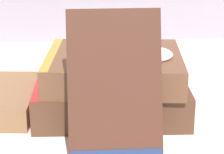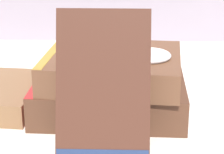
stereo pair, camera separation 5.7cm
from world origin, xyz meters
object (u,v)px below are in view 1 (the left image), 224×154
book_flat_bottom (107,94)px  book_leaning_front (115,89)px  reading_glasses (85,74)px  book_flat_top (110,68)px  pocket_watch (150,54)px

book_flat_bottom → book_leaning_front: 0.13m
reading_glasses → book_leaning_front: bearing=-84.8°
reading_glasses → book_flat_top: bearing=-79.3°
book_flat_bottom → pocket_watch: pocket_watch is taller
book_flat_top → reading_glasses: 0.17m
book_flat_bottom → pocket_watch: 0.09m
pocket_watch → reading_glasses: (-0.08, 0.17, -0.09)m
book_flat_bottom → book_flat_top: bearing=-58.8°
book_flat_top → book_leaning_front: book_leaning_front is taller
book_leaning_front → reading_glasses: bearing=96.5°
book_leaning_front → reading_glasses: 0.28m
book_flat_top → reading_glasses: size_ratio=2.10×
book_leaning_front → pocket_watch: bearing=61.1°
book_flat_top → pocket_watch: (0.05, -0.01, 0.02)m
book_flat_top → reading_glasses: (-0.03, 0.15, -0.06)m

